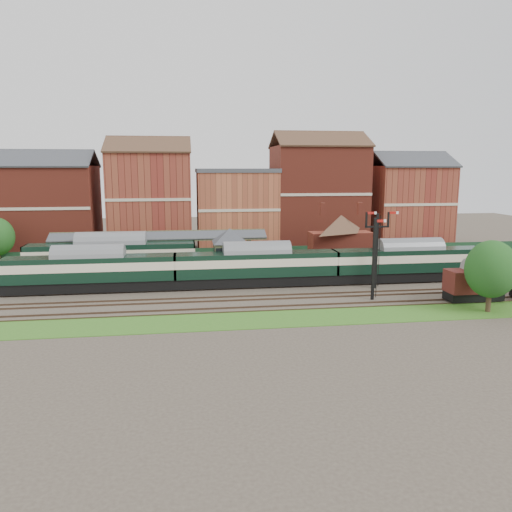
{
  "coord_description": "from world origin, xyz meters",
  "views": [
    {
      "loc": [
        -7.91,
        -52.16,
        12.65
      ],
      "look_at": [
        -0.19,
        2.0,
        3.0
      ],
      "focal_mm": 35.0,
      "sensor_mm": 36.0,
      "label": 1
    }
  ],
  "objects": [
    {
      "name": "ground",
      "position": [
        0.0,
        0.0,
        0.0
      ],
      "size": [
        160.0,
        160.0,
        0.0
      ],
      "primitive_type": "plane",
      "color": "#473D33",
      "rests_on": "ground"
    },
    {
      "name": "platform_railcar",
      "position": [
        -16.42,
        6.5,
        2.56
      ],
      "size": [
        19.1,
        3.01,
        4.4
      ],
      "color": "black",
      "rests_on": "ground"
    },
    {
      "name": "goods_van_a",
      "position": [
        19.38,
        -9.0,
        1.85
      ],
      "size": [
        5.32,
        2.3,
        3.22
      ],
      "color": "black",
      "rests_on": "ground"
    },
    {
      "name": "brick_hut",
      "position": [
        5.0,
        3.25,
        1.2
      ],
      "size": [
        3.2,
        2.64,
        2.94
      ],
      "color": "maroon",
      "rests_on": "ground"
    },
    {
      "name": "canopy",
      "position": [
        -11.0,
        9.75,
        4.58
      ],
      "size": [
        26.0,
        3.89,
        4.08
      ],
      "color": "#484E31",
      "rests_on": "platform"
    },
    {
      "name": "grass_front",
      "position": [
        0.0,
        -12.0,
        0.03
      ],
      "size": [
        90.0,
        5.0,
        0.06
      ],
      "primitive_type": "cube",
      "color": "#2D6619",
      "rests_on": "ground"
    },
    {
      "name": "signal_box",
      "position": [
        -3.0,
        3.25,
        3.19
      ],
      "size": [
        5.4,
        5.4,
        6.0
      ],
      "color": "#5F6C4C",
      "rests_on": "ground"
    },
    {
      "name": "semaphore_bracket",
      "position": [
        12.04,
        -2.5,
        4.63
      ],
      "size": [
        3.6,
        0.25,
        8.18
      ],
      "color": "black",
      "rests_on": "ground"
    },
    {
      "name": "town_backdrop",
      "position": [
        -0.18,
        25.0,
        7.0
      ],
      "size": [
        69.0,
        10.0,
        16.0
      ],
      "color": "maroon",
      "rests_on": "ground"
    },
    {
      "name": "semaphore_siding",
      "position": [
        10.02,
        -7.0,
        4.16
      ],
      "size": [
        1.23,
        0.25,
        8.0
      ],
      "color": "black",
      "rests_on": "ground"
    },
    {
      "name": "dmu_train",
      "position": [
        -0.4,
        0.0,
        2.35
      ],
      "size": [
        52.15,
        2.74,
        4.01
      ],
      "color": "black",
      "rests_on": "ground"
    },
    {
      "name": "platform",
      "position": [
        -5.0,
        9.75,
        0.5
      ],
      "size": [
        55.0,
        3.4,
        1.0
      ],
      "primitive_type": "cube",
      "color": "#2D2D2D",
      "rests_on": "ground"
    },
    {
      "name": "station_building",
      "position": [
        12.0,
        9.75,
        3.96
      ],
      "size": [
        8.1,
        8.1,
        5.9
      ],
      "color": "maroon",
      "rests_on": "platform"
    },
    {
      "name": "fence",
      "position": [
        0.0,
        18.0,
        0.75
      ],
      "size": [
        90.0,
        0.12,
        1.5
      ],
      "primitive_type": "cube",
      "color": "#193823",
      "rests_on": "ground"
    },
    {
      "name": "grass_back",
      "position": [
        0.0,
        16.0,
        0.03
      ],
      "size": [
        90.0,
        4.5,
        0.06
      ],
      "primitive_type": "cube",
      "color": "#2D6619",
      "rests_on": "ground"
    },
    {
      "name": "tree_far",
      "position": [
        18.6,
        -12.62,
        3.91
      ],
      "size": [
        4.44,
        4.44,
        6.47
      ],
      "color": "#382619",
      "rests_on": "ground"
    }
  ]
}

